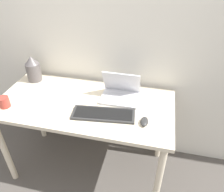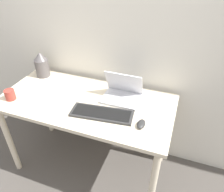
{
  "view_description": "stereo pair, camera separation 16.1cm",
  "coord_description": "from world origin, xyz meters",
  "px_view_note": "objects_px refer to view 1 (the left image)",
  "views": [
    {
      "loc": [
        0.53,
        -0.95,
        1.79
      ],
      "look_at": [
        0.23,
        0.33,
        0.87
      ],
      "focal_mm": 35.0,
      "sensor_mm": 36.0,
      "label": 1
    },
    {
      "loc": [
        0.68,
        -0.91,
        1.79
      ],
      "look_at": [
        0.23,
        0.33,
        0.87
      ],
      "focal_mm": 35.0,
      "sensor_mm": 36.0,
      "label": 2
    }
  ],
  "objects_px": {
    "laptop": "(120,92)",
    "keyboard": "(103,114)",
    "mouse": "(144,122)",
    "mug": "(4,102)",
    "vase": "(33,69)"
  },
  "relations": [
    {
      "from": "vase",
      "to": "keyboard",
      "type": "bearing_deg",
      "value": -25.16
    },
    {
      "from": "keyboard",
      "to": "mouse",
      "type": "bearing_deg",
      "value": -3.94
    },
    {
      "from": "laptop",
      "to": "mouse",
      "type": "relative_size",
      "value": 3.01
    },
    {
      "from": "laptop",
      "to": "mug",
      "type": "relative_size",
      "value": 3.54
    },
    {
      "from": "laptop",
      "to": "keyboard",
      "type": "height_order",
      "value": "laptop"
    },
    {
      "from": "laptop",
      "to": "keyboard",
      "type": "relative_size",
      "value": 0.63
    },
    {
      "from": "mouse",
      "to": "mug",
      "type": "bearing_deg",
      "value": -177.32
    },
    {
      "from": "mouse",
      "to": "mug",
      "type": "distance_m",
      "value": 1.06
    },
    {
      "from": "laptop",
      "to": "vase",
      "type": "relative_size",
      "value": 1.27
    },
    {
      "from": "keyboard",
      "to": "mug",
      "type": "bearing_deg",
      "value": -174.73
    },
    {
      "from": "mug",
      "to": "mouse",
      "type": "bearing_deg",
      "value": 2.68
    },
    {
      "from": "keyboard",
      "to": "mug",
      "type": "distance_m",
      "value": 0.76
    },
    {
      "from": "mouse",
      "to": "vase",
      "type": "relative_size",
      "value": 0.42
    },
    {
      "from": "mouse",
      "to": "mug",
      "type": "relative_size",
      "value": 1.18
    },
    {
      "from": "mug",
      "to": "laptop",
      "type": "bearing_deg",
      "value": 20.87
    }
  ]
}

